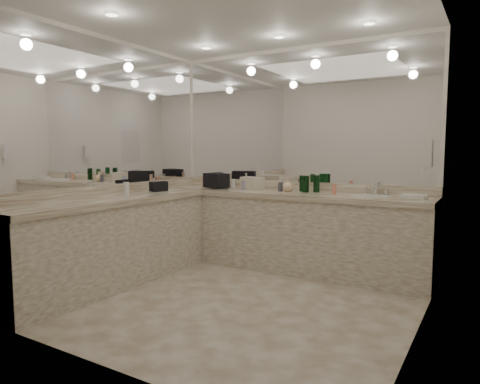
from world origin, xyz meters
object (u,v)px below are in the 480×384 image
Objects in this scene: black_toiletry_bag at (216,181)px; cream_cosmetic_case at (252,183)px; soap_bottle_c at (288,185)px; wall_phone at (429,153)px; soap_bottle_a at (246,181)px; sink at (371,197)px; hand_towel at (414,197)px; soap_bottle_b at (245,183)px.

black_toiletry_bag is 1.16× the size of cream_cosmetic_case.
black_toiletry_bag reaches higher than soap_bottle_c.
wall_phone is 2.21m from soap_bottle_a.
sink is at bearing 12.94° from cream_cosmetic_case.
black_toiletry_bag is at bearing -179.21° from hand_towel.
soap_bottle_a reaches higher than soap_bottle_b.
black_toiletry_bag is at bearing -178.32° from sink.
soap_bottle_a is 0.02m from soap_bottle_b.
black_toiletry_bag reaches higher than soap_bottle_b.
cream_cosmetic_case is (0.46, 0.10, -0.01)m from black_toiletry_bag.
cream_cosmetic_case is 0.49m from soap_bottle_c.
sink is 1.90× the size of hand_towel.
sink is at bearing 176.77° from hand_towel.
cream_cosmetic_case reaches higher than sink.
soap_bottle_a is at bearing 178.43° from hand_towel.
hand_towel is 1.41× the size of soap_bottle_b.
soap_bottle_c is (0.57, -0.01, -0.02)m from soap_bottle_a.
soap_bottle_c is at bearing 178.78° from sink.
wall_phone is 1.46× the size of soap_bottle_b.
soap_bottle_b is at bearing 179.47° from sink.
black_toiletry_bag is (-2.51, 0.44, -0.36)m from wall_phone.
wall_phone is 1.04× the size of hand_towel.
hand_towel reaches higher than sink.
cream_cosmetic_case is at bearing 165.06° from wall_phone.
cream_cosmetic_case is at bearing 177.07° from soap_bottle_c.
soap_bottle_a is at bearing 165.99° from wall_phone.
soap_bottle_c is at bearing 4.57° from black_toiletry_bag.
black_toiletry_bag is at bearing -167.52° from soap_bottle_a.
wall_phone is 1.22× the size of soap_bottle_a.
hand_towel is at bearing 110.85° from wall_phone.
soap_bottle_b is at bearing -179.38° from soap_bottle_c.
wall_phone reaches higher than hand_towel.
soap_bottle_b reaches higher than hand_towel.
hand_towel is at bearing -1.84° from soap_bottle_c.
soap_bottle_a is at bearing 179.07° from soap_bottle_c.
soap_bottle_a is (-1.94, 0.05, 0.08)m from hand_towel.
soap_bottle_c is (-1.37, 0.04, 0.06)m from hand_towel.
soap_bottle_b is (-1.94, 0.04, 0.06)m from hand_towel.
cream_cosmetic_case is 1.73× the size of soap_bottle_c.
sink is 2.86× the size of soap_bottle_c.
cream_cosmetic_case is (-2.04, 0.55, -0.37)m from wall_phone.
hand_towel is 1.94m from soap_bottle_b.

